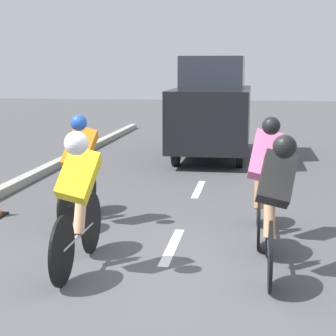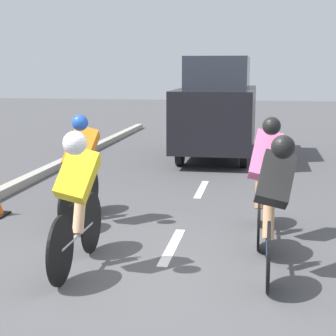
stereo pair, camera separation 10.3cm
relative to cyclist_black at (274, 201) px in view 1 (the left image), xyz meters
The scene contains 8 objects.
ground_plane 1.39m from the cyclist_black, ahead, with size 60.00×60.00×0.00m, color #4C4C4F.
lane_stripe_mid 1.57m from the cyclist_black, 32.93° to the right, with size 0.12×1.40×0.01m, color white.
lane_stripe_far 4.18m from the cyclist_black, 73.77° to the right, with size 0.12×1.40×0.01m, color white.
cyclist_black is the anchor object (origin of this frame).
cyclist_pink 1.26m from the cyclist_black, 85.54° to the right, with size 0.43×1.70×1.54m.
cyclist_yellow 2.00m from the cyclist_black, ahead, with size 0.43×1.70×1.50m.
cyclist_orange 2.99m from the cyclist_black, 31.94° to the right, with size 0.45×1.68×1.50m.
support_car 7.57m from the cyclist_black, 80.99° to the right, with size 1.70×3.94×2.33m.
Camera 1 is at (-0.92, 5.50, 2.12)m, focal length 60.00 mm.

